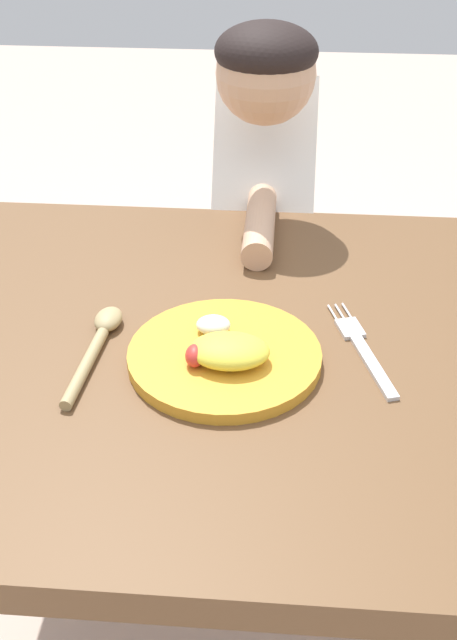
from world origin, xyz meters
name	(u,v)px	position (x,y,z in m)	size (l,w,h in m)	color
dining_table	(255,389)	(0.00, 0.00, 0.60)	(1.06, 0.80, 0.68)	brown
plate	(225,354)	(-0.04, -0.05, 0.69)	(0.25, 0.25, 0.05)	gold
fork	(363,349)	(0.14, -0.01, 0.68)	(0.08, 0.21, 0.01)	silver
spoon	(98,340)	(-0.21, -0.02, 0.68)	(0.04, 0.21, 0.02)	tan
person	(263,245)	(-0.01, 0.52, 0.54)	(0.18, 0.47, 0.99)	#334658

